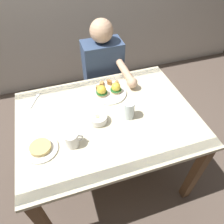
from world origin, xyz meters
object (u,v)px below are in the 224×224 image
at_px(eggs_benedict_plate, 108,91).
at_px(coffee_mug, 72,140).
at_px(dining_table, 108,127).
at_px(water_glass_near, 129,111).
at_px(side_plate, 41,148).
at_px(diner_person, 104,74).
at_px(fruit_bowl, 98,119).
at_px(fork, 35,100).

height_order(eggs_benedict_plate, coffee_mug, coffee_mug).
relative_size(dining_table, water_glass_near, 9.38).
distance_m(side_plate, diner_person, 0.95).
xyz_separation_m(eggs_benedict_plate, fruit_bowl, (-0.15, -0.25, 0.00)).
xyz_separation_m(eggs_benedict_plate, side_plate, (-0.53, -0.36, -0.01)).
bearing_deg(water_glass_near, eggs_benedict_plate, 102.07).
bearing_deg(dining_table, coffee_mug, -149.99).
bearing_deg(side_plate, coffee_mug, -6.39).
height_order(fruit_bowl, water_glass_near, water_glass_near).
relative_size(water_glass_near, side_plate, 0.64).
distance_m(fruit_bowl, coffee_mug, 0.24).
xyz_separation_m(coffee_mug, water_glass_near, (0.40, 0.12, 0.01)).
bearing_deg(coffee_mug, fork, 112.08).
bearing_deg(fruit_bowl, side_plate, -163.56).
xyz_separation_m(eggs_benedict_plate, water_glass_near, (0.06, -0.27, 0.03)).
bearing_deg(water_glass_near, side_plate, -170.80).
relative_size(dining_table, diner_person, 1.05).
bearing_deg(diner_person, fruit_bowl, -109.58).
distance_m(eggs_benedict_plate, coffee_mug, 0.51).
bearing_deg(fruit_bowl, fork, 138.27).
distance_m(coffee_mug, side_plate, 0.19).
height_order(fruit_bowl, coffee_mug, coffee_mug).
xyz_separation_m(fruit_bowl, fork, (-0.39, 0.35, -0.03)).
bearing_deg(fork, water_glass_near, -31.42).
height_order(dining_table, diner_person, diner_person).
bearing_deg(fork, dining_table, -35.43).
xyz_separation_m(side_plate, diner_person, (0.60, 0.73, -0.10)).
bearing_deg(eggs_benedict_plate, side_plate, -145.45).
height_order(side_plate, diner_person, diner_person).
bearing_deg(diner_person, fork, -155.64).
bearing_deg(fruit_bowl, dining_table, 15.45).
height_order(fork, diner_person, diner_person).
bearing_deg(side_plate, fork, 90.93).
bearing_deg(coffee_mug, fruit_bowl, 34.53).
distance_m(dining_table, fruit_bowl, 0.15).
bearing_deg(fork, coffee_mug, -67.92).
relative_size(eggs_benedict_plate, coffee_mug, 2.42).
bearing_deg(coffee_mug, diner_person, 61.22).
relative_size(fork, diner_person, 0.13).
distance_m(fruit_bowl, diner_person, 0.67).
xyz_separation_m(dining_table, water_glass_near, (0.14, -0.04, 0.16)).
height_order(dining_table, water_glass_near, water_glass_near).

